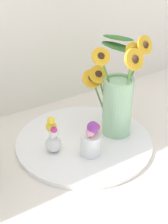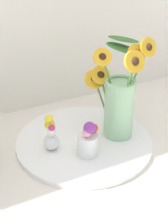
{
  "view_description": "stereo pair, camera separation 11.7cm",
  "coord_description": "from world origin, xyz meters",
  "px_view_note": "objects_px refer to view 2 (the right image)",
  "views": [
    {
      "loc": [
        -0.56,
        -0.76,
        0.73
      ],
      "look_at": [
        -0.01,
        0.09,
        0.14
      ],
      "focal_mm": 50.0,
      "sensor_mm": 36.0,
      "label": 1
    },
    {
      "loc": [
        -0.46,
        -0.82,
        0.73
      ],
      "look_at": [
        -0.01,
        0.09,
        0.14
      ],
      "focal_mm": 50.0,
      "sensor_mm": 36.0,
      "label": 2
    }
  ],
  "objects_px": {
    "serving_tray": "(84,141)",
    "vase_small_center": "(88,141)",
    "vase_bulb_right": "(51,135)",
    "mason_jar_sunflowers": "(119,100)"
  },
  "relations": [
    {
      "from": "mason_jar_sunflowers",
      "to": "vase_bulb_right",
      "type": "distance_m",
      "value": 0.29
    },
    {
      "from": "serving_tray",
      "to": "vase_bulb_right",
      "type": "xyz_separation_m",
      "value": [
        -0.14,
        -0.0,
        0.07
      ]
    },
    {
      "from": "serving_tray",
      "to": "vase_small_center",
      "type": "bearing_deg",
      "value": -107.71
    },
    {
      "from": "serving_tray",
      "to": "mason_jar_sunflowers",
      "type": "xyz_separation_m",
      "value": [
        0.14,
        -0.02,
        0.16
      ]
    },
    {
      "from": "vase_small_center",
      "to": "vase_bulb_right",
      "type": "relative_size",
      "value": 0.94
    },
    {
      "from": "vase_bulb_right",
      "to": "serving_tray",
      "type": "bearing_deg",
      "value": 0.36
    },
    {
      "from": "mason_jar_sunflowers",
      "to": "serving_tray",
      "type": "bearing_deg",
      "value": 171.8
    },
    {
      "from": "mason_jar_sunflowers",
      "to": "vase_small_center",
      "type": "distance_m",
      "value": 0.21
    },
    {
      "from": "vase_small_center",
      "to": "mason_jar_sunflowers",
      "type": "bearing_deg",
      "value": 22.21
    },
    {
      "from": "mason_jar_sunflowers",
      "to": "vase_small_center",
      "type": "bearing_deg",
      "value": -157.79
    }
  ]
}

